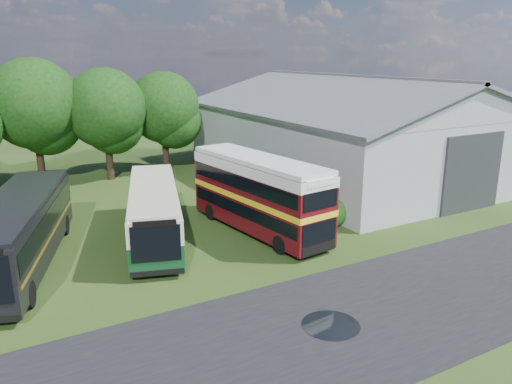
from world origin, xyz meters
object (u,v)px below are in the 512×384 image
bus_dark_single (19,231)px  bus_green_single (154,211)px  bus_maroon_double (259,195)px  storage_shed (350,124)px

bus_dark_single → bus_green_single: bearing=21.7°
bus_green_single → bus_maroon_double: size_ratio=1.09×
bus_green_single → storage_shed: bearing=37.7°
bus_green_single → bus_dark_single: bus_dark_single is taller
bus_green_single → bus_dark_single: (-6.64, -0.40, 0.18)m
bus_maroon_double → bus_dark_single: 12.28m
bus_green_single → bus_maroon_double: 5.83m
bus_maroon_double → bus_dark_single: (-12.21, 1.23, -0.37)m
storage_shed → bus_dark_single: bearing=-163.9°
bus_maroon_double → storage_shed: bearing=25.8°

